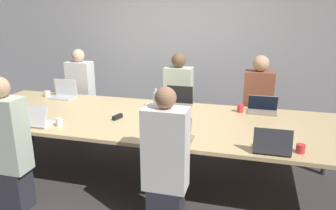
{
  "coord_description": "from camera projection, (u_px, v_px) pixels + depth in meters",
  "views": [
    {
      "loc": [
        1.22,
        -3.56,
        2.06
      ],
      "look_at": [
        0.23,
        0.1,
        0.92
      ],
      "focal_mm": 35.0,
      "sensor_mm": 36.0,
      "label": 1
    }
  ],
  "objects": [
    {
      "name": "ground_plane",
      "position": [
        148.0,
        175.0,
        4.19
      ],
      "size": [
        24.0,
        24.0,
        0.0
      ],
      "primitive_type": "plane",
      "color": "#383333"
    },
    {
      "name": "curtain_wall",
      "position": [
        182.0,
        47.0,
        5.55
      ],
      "size": [
        12.0,
        0.06,
        2.8
      ],
      "color": "#ADADB2",
      "rests_on": "ground_plane"
    },
    {
      "name": "conference_table",
      "position": [
        147.0,
        121.0,
        3.98
      ],
      "size": [
        4.7,
        1.55,
        0.77
      ],
      "color": "#D6B77F",
      "rests_on": "ground_plane"
    },
    {
      "name": "laptop_far_left",
      "position": [
        64.0,
        92.0,
        4.83
      ],
      "size": [
        0.36,
        0.26,
        0.26
      ],
      "color": "#B7B7BC",
      "rests_on": "conference_table"
    },
    {
      "name": "person_far_left",
      "position": [
        81.0,
        94.0,
        5.34
      ],
      "size": [
        0.4,
        0.24,
        1.42
      ],
      "color": "#2D2D38",
      "rests_on": "ground_plane"
    },
    {
      "name": "cup_far_left",
      "position": [
        47.0,
        94.0,
        4.88
      ],
      "size": [
        0.09,
        0.09,
        0.08
      ],
      "color": "white",
      "rests_on": "conference_table"
    },
    {
      "name": "laptop_near_left",
      "position": [
        35.0,
        120.0,
        3.68
      ],
      "size": [
        0.34,
        0.25,
        0.24
      ],
      "rotation": [
        0.0,
        0.0,
        3.14
      ],
      "color": "silver",
      "rests_on": "conference_table"
    },
    {
      "name": "person_near_left",
      "position": [
        8.0,
        148.0,
        3.3
      ],
      "size": [
        0.4,
        0.24,
        1.43
      ],
      "rotation": [
        0.0,
        0.0,
        3.14
      ],
      "color": "#2D2D38",
      "rests_on": "ground_plane"
    },
    {
      "name": "cup_near_left",
      "position": [
        59.0,
        122.0,
        3.68
      ],
      "size": [
        0.07,
        0.07,
        0.09
      ],
      "color": "white",
      "rests_on": "conference_table"
    },
    {
      "name": "laptop_far_right",
      "position": [
        262.0,
        108.0,
        4.14
      ],
      "size": [
        0.36,
        0.22,
        0.22
      ],
      "color": "gray",
      "rests_on": "conference_table"
    },
    {
      "name": "person_far_right",
      "position": [
        257.0,
        108.0,
        4.58
      ],
      "size": [
        0.4,
        0.24,
        1.44
      ],
      "color": "#2D2D38",
      "rests_on": "ground_plane"
    },
    {
      "name": "cup_far_right",
      "position": [
        240.0,
        108.0,
        4.16
      ],
      "size": [
        0.08,
        0.08,
        0.1
      ],
      "color": "red",
      "rests_on": "conference_table"
    },
    {
      "name": "laptop_near_right",
      "position": [
        272.0,
        146.0,
        3.0
      ],
      "size": [
        0.34,
        0.24,
        0.24
      ],
      "rotation": [
        0.0,
        0.0,
        3.14
      ],
      "color": "#333338",
      "rests_on": "conference_table"
    },
    {
      "name": "cup_near_right",
      "position": [
        301.0,
        149.0,
        3.0
      ],
      "size": [
        0.08,
        0.08,
        0.08
      ],
      "color": "red",
      "rests_on": "conference_table"
    },
    {
      "name": "laptop_far_center",
      "position": [
        179.0,
        100.0,
        4.43
      ],
      "size": [
        0.36,
        0.26,
        0.27
      ],
      "color": "gray",
      "rests_on": "conference_table"
    },
    {
      "name": "person_far_center",
      "position": [
        178.0,
        102.0,
        4.86
      ],
      "size": [
        0.4,
        0.24,
        1.43
      ],
      "color": "#2D2D38",
      "rests_on": "ground_plane"
    },
    {
      "name": "bottle_far_center",
      "position": [
        156.0,
        100.0,
        4.32
      ],
      "size": [
        0.07,
        0.07,
        0.26
      ],
      "color": "#ADD1E0",
      "rests_on": "conference_table"
    },
    {
      "name": "laptop_near_midright",
      "position": [
        175.0,
        135.0,
        3.23
      ],
      "size": [
        0.34,
        0.27,
        0.27
      ],
      "rotation": [
        0.0,
        0.0,
        3.14
      ],
      "color": "gray",
      "rests_on": "conference_table"
    },
    {
      "name": "person_near_midright",
      "position": [
        166.0,
        165.0,
        2.98
      ],
      "size": [
        0.4,
        0.24,
        1.41
      ],
      "rotation": [
        0.0,
        0.0,
        3.14
      ],
      "color": "#2D2D38",
      "rests_on": "ground_plane"
    },
    {
      "name": "stapler",
      "position": [
        117.0,
        117.0,
        3.92
      ],
      "size": [
        0.09,
        0.16,
        0.05
      ],
      "rotation": [
        0.0,
        0.0,
        -0.29
      ],
      "color": "black",
      "rests_on": "conference_table"
    }
  ]
}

